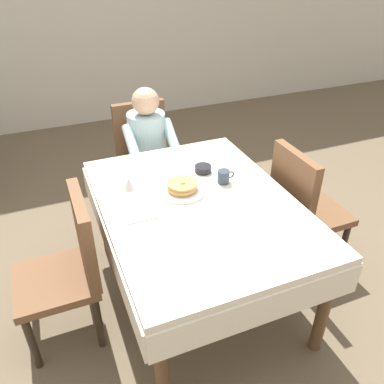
{
  "coord_description": "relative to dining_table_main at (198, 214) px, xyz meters",
  "views": [
    {
      "loc": [
        -0.76,
        -1.76,
        2.02
      ],
      "look_at": [
        -0.02,
        0.04,
        0.79
      ],
      "focal_mm": 36.63,
      "sensor_mm": 36.0,
      "label": 1
    }
  ],
  "objects": [
    {
      "name": "ground_plane",
      "position": [
        0.0,
        0.0,
        -0.65
      ],
      "size": [
        14.0,
        14.0,
        0.0
      ],
      "primitive_type": "plane",
      "color": "brown"
    },
    {
      "name": "dining_table_main",
      "position": [
        0.0,
        0.0,
        0.0
      ],
      "size": [
        1.12,
        1.52,
        0.74
      ],
      "color": "silver",
      "rests_on": "ground"
    },
    {
      "name": "chair_diner",
      "position": [
        -0.0,
        1.17,
        -0.12
      ],
      "size": [
        0.44,
        0.45,
        0.93
      ],
      "rotation": [
        0.0,
        0.0,
        3.14
      ],
      "color": "brown",
      "rests_on": "ground"
    },
    {
      "name": "diner_person",
      "position": [
        -0.0,
        1.01,
        0.02
      ],
      "size": [
        0.4,
        0.43,
        1.12
      ],
      "rotation": [
        0.0,
        0.0,
        3.14
      ],
      "color": "silver",
      "rests_on": "ground"
    },
    {
      "name": "chair_left_side",
      "position": [
        -0.77,
        0.0,
        -0.12
      ],
      "size": [
        0.45,
        0.44,
        0.93
      ],
      "rotation": [
        0.0,
        0.0,
        1.57
      ],
      "color": "brown",
      "rests_on": "ground"
    },
    {
      "name": "chair_right_side",
      "position": [
        0.77,
        0.0,
        -0.12
      ],
      "size": [
        0.45,
        0.44,
        0.93
      ],
      "rotation": [
        0.0,
        0.0,
        -1.57
      ],
      "color": "brown",
      "rests_on": "ground"
    },
    {
      "name": "plate_breakfast",
      "position": [
        -0.05,
        0.13,
        0.1
      ],
      "size": [
        0.28,
        0.28,
        0.02
      ],
      "primitive_type": "cylinder",
      "color": "white",
      "rests_on": "dining_table_main"
    },
    {
      "name": "breakfast_stack",
      "position": [
        -0.05,
        0.14,
        0.13
      ],
      "size": [
        0.19,
        0.19,
        0.06
      ],
      "color": "tan",
      "rests_on": "plate_breakfast"
    },
    {
      "name": "cup_coffee",
      "position": [
        0.24,
        0.14,
        0.13
      ],
      "size": [
        0.11,
        0.08,
        0.08
      ],
      "color": "#333D4C",
      "rests_on": "dining_table_main"
    },
    {
      "name": "bowl_butter",
      "position": [
        0.17,
        0.32,
        0.11
      ],
      "size": [
        0.11,
        0.11,
        0.04
      ],
      "primitive_type": "cylinder",
      "color": "black",
      "rests_on": "dining_table_main"
    },
    {
      "name": "syrup_pitcher",
      "position": [
        -0.34,
        0.29,
        0.13
      ],
      "size": [
        0.08,
        0.08,
        0.07
      ],
      "color": "silver",
      "rests_on": "dining_table_main"
    },
    {
      "name": "fork_left_of_plate",
      "position": [
        -0.24,
        0.11,
        0.09
      ],
      "size": [
        0.03,
        0.18,
        0.0
      ],
      "primitive_type": "cube",
      "rotation": [
        0.0,
        0.0,
        1.66
      ],
      "color": "silver",
      "rests_on": "dining_table_main"
    },
    {
      "name": "knife_right_of_plate",
      "position": [
        0.14,
        0.11,
        0.09
      ],
      "size": [
        0.04,
        0.2,
        0.0
      ],
      "primitive_type": "cube",
      "rotation": [
        0.0,
        0.0,
        1.46
      ],
      "color": "silver",
      "rests_on": "dining_table_main"
    },
    {
      "name": "spoon_near_edge",
      "position": [
        -0.04,
        -0.15,
        0.09
      ],
      "size": [
        0.15,
        0.05,
        0.0
      ],
      "primitive_type": "cube",
      "rotation": [
        0.0,
        0.0,
        -0.22
      ],
      "color": "silver",
      "rests_on": "dining_table_main"
    },
    {
      "name": "napkin_folded",
      "position": [
        -0.35,
        -0.01,
        0.09
      ],
      "size": [
        0.17,
        0.12,
        0.01
      ],
      "primitive_type": "cube",
      "rotation": [
        0.0,
        0.0,
        -0.02
      ],
      "color": "white",
      "rests_on": "dining_table_main"
    }
  ]
}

